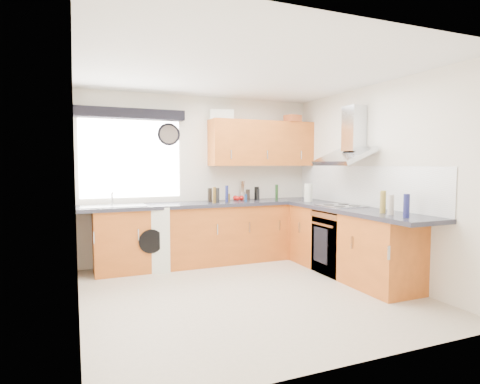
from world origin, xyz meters
name	(u,v)px	position (x,y,z in m)	size (l,w,h in m)	color
ground_plane	(248,293)	(0.00, 0.00, 0.00)	(3.60, 3.60, 0.00)	beige
ceiling	(249,71)	(0.00, 0.00, 2.50)	(3.60, 3.60, 0.02)	white
wall_back	(201,179)	(0.00, 1.80, 1.25)	(3.60, 0.02, 2.50)	silver
wall_front	(350,196)	(0.00, -1.80, 1.25)	(3.60, 0.02, 2.50)	silver
wall_left	(76,188)	(-1.80, 0.00, 1.25)	(0.02, 3.60, 2.50)	silver
wall_right	(375,181)	(1.80, 0.00, 1.25)	(0.02, 3.60, 2.50)	silver
window	(131,159)	(-1.05, 1.79, 1.55)	(1.40, 0.02, 1.10)	silver
window_blind	(131,114)	(-1.05, 1.70, 2.18)	(1.50, 0.18, 0.14)	black
splashback	(359,186)	(1.79, 0.30, 1.18)	(0.01, 3.00, 0.54)	white
base_cab_back	(201,235)	(-0.10, 1.51, 0.43)	(3.00, 0.58, 0.86)	#A74E19
base_cab_corner	(296,228)	(1.50, 1.50, 0.43)	(0.60, 0.60, 0.86)	#A74E19
base_cab_right	(349,244)	(1.51, 0.15, 0.43)	(0.58, 2.10, 0.86)	#A74E19
worktop_back	(208,204)	(0.00, 1.50, 0.89)	(3.60, 0.62, 0.05)	#22232C
worktop_right	(356,210)	(1.50, 0.00, 0.89)	(0.62, 2.42, 0.05)	#22232C
sink	(113,203)	(-1.33, 1.50, 0.95)	(0.84, 0.46, 0.10)	#B4B9C0
oven	(341,242)	(1.50, 0.30, 0.42)	(0.56, 0.58, 0.85)	black
hob_plate	(342,206)	(1.50, 0.30, 0.92)	(0.52, 0.52, 0.01)	#B4B9C0
extractor_hood	(349,142)	(1.60, 0.30, 1.77)	(0.52, 0.78, 0.66)	#B4B9C0
upper_cabinets	(262,144)	(0.95, 1.62, 1.80)	(1.70, 0.35, 0.70)	#A74E19
washing_machine	(147,237)	(-0.89, 1.52, 0.45)	(0.61, 0.59, 0.89)	silver
wall_clock	(169,134)	(-0.50, 1.78, 1.91)	(0.34, 0.34, 0.04)	black
casserole	(221,115)	(0.30, 1.72, 2.22)	(0.35, 0.26, 0.15)	silver
storage_box	(293,118)	(1.44, 1.52, 2.20)	(0.23, 0.19, 0.10)	#B75327
utensil_pot	(243,196)	(0.65, 1.70, 0.97)	(0.09, 0.09, 0.12)	gray
kitchen_roll	(308,193)	(1.45, 1.05, 1.04)	(0.12, 0.12, 0.27)	silver
tomato_cluster	(238,198)	(0.55, 1.64, 0.95)	(0.16, 0.16, 0.07)	red
jar_0	(248,195)	(0.71, 1.64, 0.99)	(0.06, 0.06, 0.17)	black
jar_1	(258,194)	(0.86, 1.59, 1.00)	(0.05, 0.05, 0.18)	black
jar_2	(217,195)	(0.12, 1.40, 1.02)	(0.06, 0.06, 0.22)	black
jar_3	(210,195)	(0.06, 1.57, 1.01)	(0.07, 0.07, 0.21)	black
jar_4	(277,192)	(1.11, 1.43, 1.03)	(0.05, 0.05, 0.24)	#153312
jar_5	(228,198)	(0.32, 1.49, 0.97)	(0.06, 0.06, 0.12)	brown
jar_6	(227,194)	(0.29, 1.47, 1.03)	(0.05, 0.05, 0.24)	navy
jar_7	(214,195)	(0.07, 1.40, 1.03)	(0.05, 0.05, 0.23)	brown
jar_8	(257,193)	(0.85, 1.61, 1.01)	(0.07, 0.07, 0.21)	black
jar_9	(246,198)	(0.58, 1.41, 0.97)	(0.04, 0.04, 0.11)	navy
bottle_0	(383,202)	(1.49, -0.50, 1.04)	(0.06, 0.06, 0.26)	olive
bottle_1	(406,206)	(1.42, -0.91, 1.04)	(0.07, 0.07, 0.25)	navy
bottle_2	(391,205)	(1.44, -0.67, 1.02)	(0.07, 0.07, 0.22)	#BAAE9E
bottle_3	(383,202)	(1.47, -0.51, 1.03)	(0.06, 0.06, 0.25)	olive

